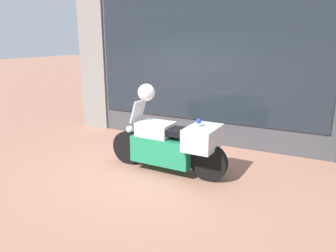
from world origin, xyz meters
TOP-DOWN VIEW (x-y plane):
  - ground_plane at (0.00, 0.00)m, footprint 60.00×60.00m
  - shop_building at (-0.37, 2.00)m, footprint 6.37×0.55m
  - window_display at (0.31, 2.03)m, footprint 5.14×0.30m
  - paramedic_motorcycle at (0.51, -0.10)m, footprint 2.34×0.78m
  - white_helmet at (-0.04, -0.08)m, footprint 0.31×0.31m

SIDE VIEW (x-z plane):
  - ground_plane at x=0.00m, z-range 0.00..0.00m
  - window_display at x=0.31m, z-range -0.55..1.53m
  - paramedic_motorcycle at x=0.51m, z-range -0.09..1.20m
  - white_helmet at x=-0.04m, z-range 1.29..1.60m
  - shop_building at x=-0.37m, z-range 0.01..3.96m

